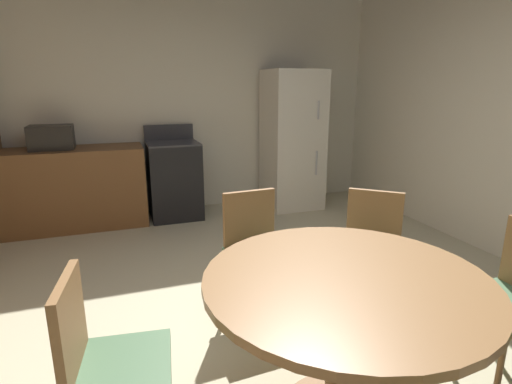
{
  "coord_description": "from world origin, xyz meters",
  "views": [
    {
      "loc": [
        -0.79,
        -2.09,
        1.59
      ],
      "look_at": [
        0.24,
        0.85,
        0.76
      ],
      "focal_mm": 28.48,
      "sensor_mm": 36.0,
      "label": 1
    }
  ],
  "objects_px": {
    "refrigerator": "(292,140)",
    "chair_west": "(104,359)",
    "microwave": "(51,137)",
    "dining_table": "(344,306)",
    "chair_north": "(255,246)",
    "oven_range": "(174,179)",
    "chair_northeast": "(371,246)"
  },
  "relations": [
    {
      "from": "chair_northeast",
      "to": "chair_west",
      "type": "distance_m",
      "value": 1.86
    },
    {
      "from": "chair_north",
      "to": "chair_northeast",
      "type": "height_order",
      "value": "same"
    },
    {
      "from": "refrigerator",
      "to": "chair_west",
      "type": "height_order",
      "value": "refrigerator"
    },
    {
      "from": "chair_northeast",
      "to": "chair_west",
      "type": "height_order",
      "value": "same"
    },
    {
      "from": "refrigerator",
      "to": "chair_north",
      "type": "xyz_separation_m",
      "value": [
        -1.32,
        -2.32,
        -0.38
      ]
    },
    {
      "from": "chair_northeast",
      "to": "chair_west",
      "type": "xyz_separation_m",
      "value": [
        -1.74,
        -0.66,
        0.0
      ]
    },
    {
      "from": "dining_table",
      "to": "chair_northeast",
      "type": "height_order",
      "value": "chair_northeast"
    },
    {
      "from": "dining_table",
      "to": "chair_west",
      "type": "xyz_separation_m",
      "value": [
        -1.04,
        0.13,
        -0.11
      ]
    },
    {
      "from": "microwave",
      "to": "refrigerator",
      "type": "bearing_deg",
      "value": -1.02
    },
    {
      "from": "chair_northeast",
      "to": "refrigerator",
      "type": "bearing_deg",
      "value": -150.86
    },
    {
      "from": "oven_range",
      "to": "chair_northeast",
      "type": "distance_m",
      "value": 2.81
    },
    {
      "from": "refrigerator",
      "to": "chair_north",
      "type": "relative_size",
      "value": 2.02
    },
    {
      "from": "oven_range",
      "to": "chair_west",
      "type": "height_order",
      "value": "oven_range"
    },
    {
      "from": "oven_range",
      "to": "microwave",
      "type": "xyz_separation_m",
      "value": [
        -1.28,
        -0.0,
        0.56
      ]
    },
    {
      "from": "microwave",
      "to": "chair_west",
      "type": "height_order",
      "value": "microwave"
    },
    {
      "from": "oven_range",
      "to": "chair_northeast",
      "type": "height_order",
      "value": "oven_range"
    },
    {
      "from": "chair_west",
      "to": "chair_northeast",
      "type": "bearing_deg",
      "value": 27.86
    },
    {
      "from": "oven_range",
      "to": "dining_table",
      "type": "relative_size",
      "value": 0.85
    },
    {
      "from": "oven_range",
      "to": "microwave",
      "type": "relative_size",
      "value": 2.5
    },
    {
      "from": "oven_range",
      "to": "chair_west",
      "type": "distance_m",
      "value": 3.38
    },
    {
      "from": "refrigerator",
      "to": "chair_northeast",
      "type": "height_order",
      "value": "refrigerator"
    },
    {
      "from": "dining_table",
      "to": "chair_north",
      "type": "bearing_deg",
      "value": 93.58
    },
    {
      "from": "refrigerator",
      "to": "chair_west",
      "type": "bearing_deg",
      "value": -125.31
    },
    {
      "from": "oven_range",
      "to": "refrigerator",
      "type": "bearing_deg",
      "value": -2.01
    },
    {
      "from": "oven_range",
      "to": "chair_north",
      "type": "distance_m",
      "value": 2.38
    },
    {
      "from": "oven_range",
      "to": "microwave",
      "type": "height_order",
      "value": "microwave"
    },
    {
      "from": "dining_table",
      "to": "chair_northeast",
      "type": "distance_m",
      "value": 1.06
    },
    {
      "from": "refrigerator",
      "to": "chair_northeast",
      "type": "bearing_deg",
      "value": -102.17
    },
    {
      "from": "refrigerator",
      "to": "chair_northeast",
      "type": "relative_size",
      "value": 2.02
    },
    {
      "from": "oven_range",
      "to": "chair_north",
      "type": "relative_size",
      "value": 1.26
    },
    {
      "from": "microwave",
      "to": "chair_north",
      "type": "distance_m",
      "value": 2.85
    },
    {
      "from": "microwave",
      "to": "chair_west",
      "type": "bearing_deg",
      "value": -81.01
    }
  ]
}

